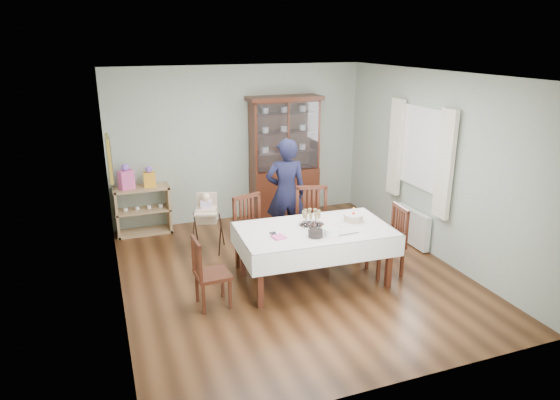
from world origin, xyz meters
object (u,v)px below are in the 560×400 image
champagne_tray (311,221)px  birthday_cake (353,218)px  chair_end_right (386,254)px  gift_bag_orange (149,178)px  dining_table (314,255)px  high_chair (208,229)px  woman (286,193)px  sideboard (143,210)px  chair_end_left (212,286)px  china_cabinet (284,156)px  chair_far_right (312,239)px  gift_bag_pink (126,178)px  chair_far_left (255,248)px

champagne_tray → birthday_cake: champagne_tray is taller
chair_end_right → champagne_tray: 1.19m
chair_end_right → gift_bag_orange: size_ratio=2.77×
dining_table → gift_bag_orange: size_ratio=5.92×
high_chair → woman: bearing=9.4°
sideboard → high_chair: 1.40m
chair_end_left → gift_bag_orange: size_ratio=2.57×
birthday_cake → gift_bag_orange: size_ratio=0.86×
china_cabinet → chair_far_right: (-0.29, -1.93, -0.80)m
chair_far_right → birthday_cake: 0.84m
high_chair → gift_bag_pink: size_ratio=2.23×
sideboard → chair_far_right: size_ratio=0.84×
champagne_tray → chair_far_left: bearing=140.2°
sideboard → gift_bag_orange: (0.14, -0.02, 0.55)m
chair_far_left → birthday_cake: 1.43m
dining_table → gift_bag_orange: 3.19m
dining_table → sideboard: size_ratio=2.28×
high_chair → birthday_cake: size_ratio=3.16×
gift_bag_orange → dining_table: bearing=-54.9°
chair_end_right → gift_bag_orange: bearing=-129.1°
chair_end_right → birthday_cake: (-0.45, 0.15, 0.53)m
dining_table → high_chair: (-1.12, 1.47, -0.02)m
chair_far_right → high_chair: (-1.37, 0.83, 0.05)m
chair_end_left → champagne_tray: size_ratio=2.62×
chair_end_right → gift_bag_pink: 4.24m
gift_bag_orange → woman: bearing=-34.0°
dining_table → high_chair: bearing=127.3°
dining_table → chair_far_right: 0.69m
gift_bag_pink → gift_bag_orange: size_ratio=1.21×
chair_end_left → dining_table: bearing=-86.5°
high_chair → gift_bag_orange: (-0.69, 1.10, 0.59)m
chair_end_left → chair_end_right: (2.47, 0.04, 0.02)m
chair_far_right → gift_bag_orange: gift_bag_orange is taller
dining_table → sideboard: 3.24m
high_chair → gift_bag_orange: size_ratio=2.71×
chair_far_left → woman: size_ratio=0.61×
sideboard → high_chair: high_chair is taller
sideboard → birthday_cake: bearing=-45.1°
chair_far_left → birthday_cake: bearing=-44.1°
chair_far_right → birthday_cake: (0.33, -0.60, 0.49)m
sideboard → birthday_cake: 3.62m
chair_end_left → chair_end_right: bearing=-91.7°
chair_end_right → woman: bearing=-141.7°
china_cabinet → chair_end_right: china_cabinet is taller
chair_end_right → woman: size_ratio=0.56×
chair_far_right → birthday_cake: bearing=-44.4°
high_chair → sideboard: bearing=144.4°
chair_far_left → high_chair: (-0.50, 0.83, 0.05)m
chair_end_right → chair_far_left: bearing=-110.0°
chair_far_right → chair_end_left: size_ratio=1.21×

